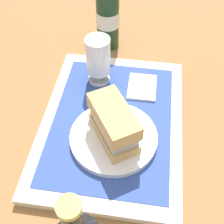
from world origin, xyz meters
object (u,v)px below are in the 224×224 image
beer_glass (98,59)px  beer_bottle (108,14)px  sandwich (113,122)px  plate (114,137)px

beer_glass → beer_bottle: bearing=1.2°
sandwich → beer_glass: size_ratio=1.15×
sandwich → beer_bottle: beer_bottle is taller
plate → sandwich: size_ratio=1.32×
plate → sandwich: sandwich is taller
sandwich → beer_glass: beer_glass is taller
plate → beer_bottle: bearing=10.7°
plate → beer_glass: (0.18, 0.06, 0.06)m
sandwich → beer_glass: 0.19m
plate → beer_bottle: (0.36, 0.07, 0.08)m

